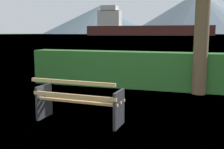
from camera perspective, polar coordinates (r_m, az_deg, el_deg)
name	(u,v)px	position (r m, az deg, el deg)	size (l,w,h in m)	color
ground_plane	(80,121)	(5.35, -6.78, -9.89)	(1400.00, 1400.00, 0.00)	#4C6B33
water_surface	(195,35)	(313.04, 17.28, 8.13)	(620.00, 620.00, 0.00)	#7A99A8
park_bench	(78,101)	(5.18, -7.17, -5.62)	(1.72, 0.65, 0.87)	tan
hedge_row	(126,69)	(8.53, 3.03, 1.11)	(6.29, 0.67, 1.14)	#2D6B28
cargo_ship_large	(139,27)	(189.19, 5.70, 10.02)	(86.44, 14.52, 20.70)	#471E19
fishing_boat_near	(99,34)	(274.35, -2.78, 8.55)	(5.99, 5.78, 1.16)	gold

